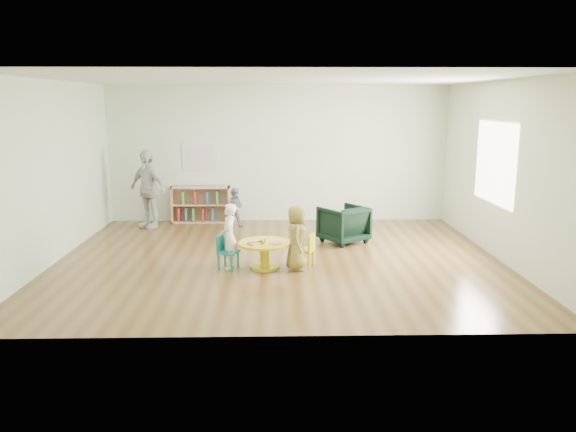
% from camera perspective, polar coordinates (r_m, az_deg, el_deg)
% --- Properties ---
extents(room, '(7.10, 7.00, 2.80)m').
position_cam_1_polar(room, '(8.66, -0.87, 7.73)').
color(room, brown).
rests_on(room, ground).
extents(activity_table, '(0.80, 0.80, 0.44)m').
position_cam_1_polar(activity_table, '(8.46, -2.39, -3.48)').
color(activity_table, gold).
rests_on(activity_table, ground).
extents(kid_chair_left, '(0.36, 0.36, 0.51)m').
position_cam_1_polar(kid_chair_left, '(8.50, -6.33, -3.49)').
color(kid_chair_left, '#167C77').
rests_on(kid_chair_left, ground).
extents(kid_chair_right, '(0.35, 0.35, 0.50)m').
position_cam_1_polar(kid_chair_right, '(8.54, 1.90, -3.38)').
color(kid_chair_right, gold).
rests_on(kid_chair_right, ground).
extents(bookshelf, '(1.20, 0.30, 0.75)m').
position_cam_1_polar(bookshelf, '(11.79, -8.89, 1.15)').
color(bookshelf, tan).
rests_on(bookshelf, ground).
extents(alphabet_poster, '(0.74, 0.01, 0.54)m').
position_cam_1_polar(alphabet_poster, '(11.78, -8.89, 5.97)').
color(alphabet_poster, white).
rests_on(alphabet_poster, ground).
extents(armchair, '(0.99, 1.00, 0.66)m').
position_cam_1_polar(armchair, '(10.01, 5.66, -0.84)').
color(armchair, black).
rests_on(armchair, ground).
extents(child_left, '(0.24, 0.36, 0.98)m').
position_cam_1_polar(child_left, '(8.45, -6.01, -2.06)').
color(child_left, white).
rests_on(child_left, ground).
extents(child_right, '(0.33, 0.49, 0.98)m').
position_cam_1_polar(child_right, '(8.32, 0.87, -2.22)').
color(child_right, gold).
rests_on(child_right, ground).
extents(toddler, '(0.45, 0.39, 0.78)m').
position_cam_1_polar(toddler, '(11.33, -5.46, 0.92)').
color(toddler, '#192140').
rests_on(toddler, ground).
extents(adult_caretaker, '(0.97, 0.82, 1.55)m').
position_cam_1_polar(adult_caretaker, '(11.40, -14.05, 2.67)').
color(adult_caretaker, silver).
rests_on(adult_caretaker, ground).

